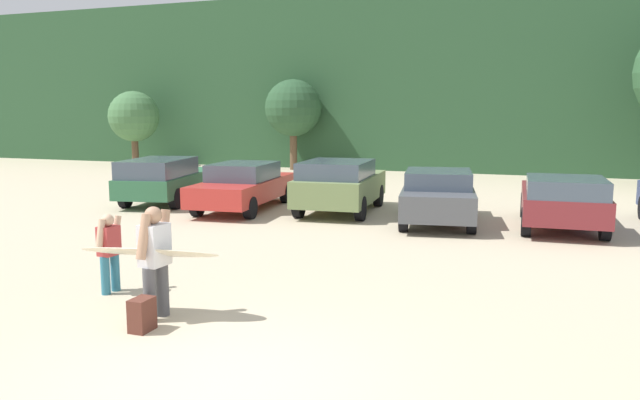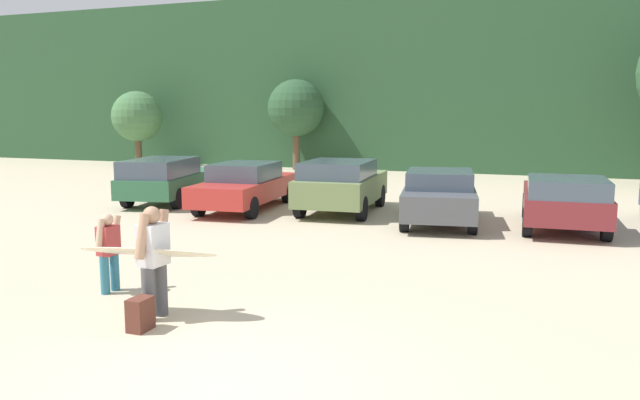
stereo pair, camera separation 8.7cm
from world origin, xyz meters
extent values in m
plane|color=#C1B293|center=(0.00, 0.00, 0.00)|extent=(120.00, 120.00, 0.00)
cube|color=#284C2D|center=(0.00, 29.87, 4.33)|extent=(108.00, 12.00, 8.65)
cylinder|color=brown|center=(-17.21, 21.83, 0.75)|extent=(0.36, 0.36, 1.51)
sphere|color=#427042|center=(-17.21, 21.83, 2.63)|extent=(2.64, 2.64, 2.64)
cylinder|color=brown|center=(-8.57, 22.90, 0.94)|extent=(0.36, 0.36, 1.87)
sphere|color=#284C2D|center=(-8.57, 22.90, 3.07)|extent=(2.81, 2.81, 2.81)
cube|color=#2D6642|center=(-8.22, 11.50, 0.61)|extent=(2.64, 5.00, 0.60)
cube|color=#3F4C5B|center=(-8.04, 10.58, 1.18)|extent=(2.12, 2.97, 0.54)
cylinder|color=black|center=(-9.30, 12.88, 0.32)|extent=(0.34, 0.66, 0.63)
cylinder|color=black|center=(-7.73, 13.19, 0.32)|extent=(0.34, 0.66, 0.63)
cylinder|color=black|center=(-8.71, 9.81, 0.32)|extent=(0.34, 0.66, 0.63)
cylinder|color=black|center=(-7.14, 10.11, 0.32)|extent=(0.34, 0.66, 0.63)
cube|color=#B72D28|center=(-5.20, 10.84, 0.60)|extent=(2.15, 4.86, 0.59)
cube|color=#3F4C5B|center=(-5.19, 10.78, 1.14)|extent=(1.79, 2.28, 0.49)
cylinder|color=black|center=(-6.12, 12.32, 0.31)|extent=(0.27, 0.63, 0.62)
cylinder|color=black|center=(-4.55, 12.46, 0.31)|extent=(0.27, 0.63, 0.62)
cylinder|color=black|center=(-5.85, 9.21, 0.31)|extent=(0.27, 0.63, 0.62)
cylinder|color=black|center=(-4.28, 9.35, 0.31)|extent=(0.27, 0.63, 0.62)
cube|color=#6B7F4C|center=(-2.33, 11.36, 0.70)|extent=(2.22, 4.16, 0.73)
cube|color=#3F4C5B|center=(-2.29, 10.84, 1.29)|extent=(1.94, 2.51, 0.46)
cylinder|color=black|center=(-3.29, 12.62, 0.34)|extent=(0.27, 0.68, 0.67)
cylinder|color=black|center=(-1.56, 12.74, 0.34)|extent=(0.27, 0.68, 0.67)
cylinder|color=black|center=(-3.10, 9.97, 0.34)|extent=(0.27, 0.68, 0.67)
cylinder|color=black|center=(-1.37, 10.09, 0.34)|extent=(0.27, 0.68, 0.67)
cube|color=#4C4F54|center=(0.62, 10.49, 0.63)|extent=(2.40, 4.27, 0.65)
cube|color=#3F4C5B|center=(0.63, 10.46, 1.17)|extent=(1.95, 2.28, 0.44)
cylinder|color=black|center=(-0.38, 11.69, 0.30)|extent=(0.31, 0.63, 0.61)
cylinder|color=black|center=(1.22, 11.94, 0.30)|extent=(0.31, 0.63, 0.61)
cylinder|color=black|center=(0.03, 9.05, 0.30)|extent=(0.31, 0.63, 0.61)
cylinder|color=black|center=(1.63, 9.30, 0.30)|extent=(0.31, 0.63, 0.61)
cube|color=maroon|center=(3.66, 10.89, 0.65)|extent=(2.06, 4.23, 0.61)
cube|color=#3F4C5B|center=(3.70, 9.87, 1.16)|extent=(1.83, 2.16, 0.42)
cylinder|color=black|center=(2.75, 12.23, 0.34)|extent=(0.25, 0.69, 0.68)
cylinder|color=black|center=(4.46, 12.29, 0.34)|extent=(0.25, 0.69, 0.68)
cylinder|color=black|center=(2.86, 9.48, 0.34)|extent=(0.25, 0.69, 0.68)
cylinder|color=black|center=(4.57, 9.55, 0.34)|extent=(0.25, 0.69, 0.68)
cylinder|color=#4C4C51|center=(-1.92, 1.45, 0.39)|extent=(0.18, 0.18, 0.77)
cylinder|color=#4C4C51|center=(-1.90, 1.73, 0.39)|extent=(0.18, 0.18, 0.77)
cube|color=silver|center=(-1.91, 1.59, 1.07)|extent=(0.32, 0.42, 0.59)
sphere|color=tan|center=(-1.91, 1.59, 1.49)|extent=(0.25, 0.25, 0.25)
cylinder|color=tan|center=(-1.92, 1.37, 1.22)|extent=(0.15, 0.29, 0.64)
cylinder|color=tan|center=(-1.89, 1.80, 1.22)|extent=(0.15, 0.25, 0.64)
cylinder|color=teal|center=(-3.36, 2.29, 0.31)|extent=(0.15, 0.15, 0.62)
cylinder|color=teal|center=(-3.34, 2.51, 0.31)|extent=(0.15, 0.15, 0.62)
cube|color=#B23838|center=(-3.35, 2.40, 0.86)|extent=(0.26, 0.33, 0.48)
sphere|color=#D8AD8C|center=(-3.35, 2.40, 1.20)|extent=(0.20, 0.20, 0.20)
cylinder|color=#D8AD8C|center=(-3.36, 2.23, 0.98)|extent=(0.12, 0.22, 0.51)
cylinder|color=#D8AD8C|center=(-3.34, 2.57, 0.98)|extent=(0.12, 0.24, 0.51)
ellipsoid|color=beige|center=(-2.04, 1.64, 0.94)|extent=(2.14, 0.91, 0.28)
cube|color=#592D23|center=(-1.79, 1.09, 0.23)|extent=(0.24, 0.34, 0.45)
camera|label=1|loc=(3.14, -5.54, 2.93)|focal=34.52mm
camera|label=2|loc=(3.22, -5.51, 2.93)|focal=34.52mm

